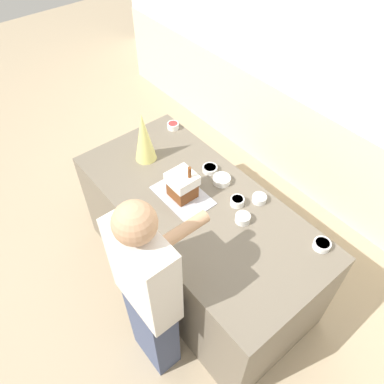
% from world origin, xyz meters
% --- Properties ---
extents(ground_plane, '(12.00, 12.00, 0.00)m').
position_xyz_m(ground_plane, '(0.00, 0.00, 0.00)').
color(ground_plane, tan).
extents(back_cabinet_block, '(6.00, 0.60, 0.93)m').
position_xyz_m(back_cabinet_block, '(0.00, 1.72, 0.46)').
color(back_cabinet_block, beige).
rests_on(back_cabinet_block, ground_plane).
extents(kitchen_island, '(1.88, 0.90, 0.89)m').
position_xyz_m(kitchen_island, '(0.00, 0.00, 0.45)').
color(kitchen_island, '#6B6051').
rests_on(kitchen_island, ground_plane).
extents(baking_tray, '(0.41, 0.27, 0.01)m').
position_xyz_m(baking_tray, '(-0.11, -0.04, 0.89)').
color(baking_tray, '#B2B2BC').
rests_on(baking_tray, kitchen_island).
extents(gingerbread_house, '(0.18, 0.17, 0.27)m').
position_xyz_m(gingerbread_house, '(-0.11, -0.04, 1.00)').
color(gingerbread_house, brown).
rests_on(gingerbread_house, baking_tray).
extents(decorative_tree, '(0.16, 0.16, 0.40)m').
position_xyz_m(decorative_tree, '(-0.59, -0.01, 1.09)').
color(decorative_tree, '#DBD675').
rests_on(decorative_tree, kitchen_island).
extents(candy_bowl_near_tray_right, '(0.11, 0.11, 0.04)m').
position_xyz_m(candy_bowl_near_tray_right, '(0.75, 0.36, 0.92)').
color(candy_bowl_near_tray_right, white).
rests_on(candy_bowl_near_tray_right, kitchen_island).
extents(candy_bowl_center_rear, '(0.09, 0.09, 0.05)m').
position_xyz_m(candy_bowl_center_rear, '(-0.75, 0.37, 0.92)').
color(candy_bowl_center_rear, white).
rests_on(candy_bowl_center_rear, kitchen_island).
extents(candy_bowl_beside_tree, '(0.13, 0.13, 0.05)m').
position_xyz_m(candy_bowl_beside_tree, '(-0.04, 0.26, 0.92)').
color(candy_bowl_beside_tree, white).
rests_on(candy_bowl_beside_tree, kitchen_island).
extents(candy_bowl_far_right, '(0.09, 0.09, 0.05)m').
position_xyz_m(candy_bowl_far_right, '(0.18, 0.20, 0.92)').
color(candy_bowl_far_right, white).
rests_on(candy_bowl_far_right, kitchen_island).
extents(candy_bowl_behind_tray, '(0.11, 0.11, 0.04)m').
position_xyz_m(candy_bowl_behind_tray, '(-0.18, 0.27, 0.91)').
color(candy_bowl_behind_tray, silver).
rests_on(candy_bowl_behind_tray, kitchen_island).
extents(candy_bowl_far_left, '(0.10, 0.10, 0.05)m').
position_xyz_m(candy_bowl_far_left, '(0.25, 0.33, 0.92)').
color(candy_bowl_far_left, silver).
rests_on(candy_bowl_far_left, kitchen_island).
extents(candy_bowl_front_corner, '(0.10, 0.10, 0.05)m').
position_xyz_m(candy_bowl_front_corner, '(0.30, 0.13, 0.92)').
color(candy_bowl_front_corner, silver).
rests_on(candy_bowl_front_corner, kitchen_island).
extents(person, '(0.42, 0.53, 1.60)m').
position_xyz_m(person, '(0.32, -0.63, 0.83)').
color(person, '#424C6B').
rests_on(person, ground_plane).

